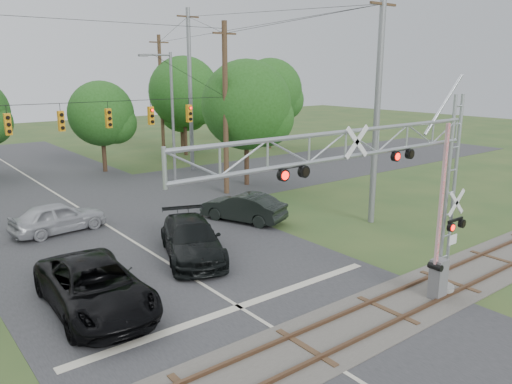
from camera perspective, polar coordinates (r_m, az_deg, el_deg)
ground at (r=15.10m, az=11.27°, el=-20.26°), size 160.00×160.00×0.00m
road_main at (r=22.07m, az=-8.93°, el=-8.72°), size 14.00×90.00×0.02m
road_cross at (r=34.43m, az=-20.40°, el=-1.19°), size 90.00×12.00×0.02m
railroad_track at (r=16.23m, az=5.70°, el=-17.29°), size 90.00×3.20×0.17m
crossing_gantry at (r=16.63m, az=15.39°, el=0.57°), size 12.19×0.97×7.56m
traffic_signal_span at (r=30.02m, az=-17.28°, el=8.11°), size 19.34×0.36×11.50m
pickup_black at (r=18.91m, az=-17.93°, el=-10.28°), size 3.26×6.60×1.80m
car_dark at (r=23.06m, az=-7.34°, el=-5.37°), size 4.47×6.46×1.74m
sedan_silver at (r=28.36m, az=-21.66°, el=-2.70°), size 5.01×2.43×1.65m
suv_dark at (r=28.32m, az=-1.46°, el=-1.76°), size 3.43×5.19×1.62m
streetlight at (r=37.91m, az=-9.77°, el=9.05°), size 2.57×0.27×9.65m
utility_poles at (r=33.50m, az=-14.60°, el=9.58°), size 26.02×27.50×13.26m
treeline at (r=41.92m, az=-25.84°, el=8.87°), size 56.01×28.27×9.95m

